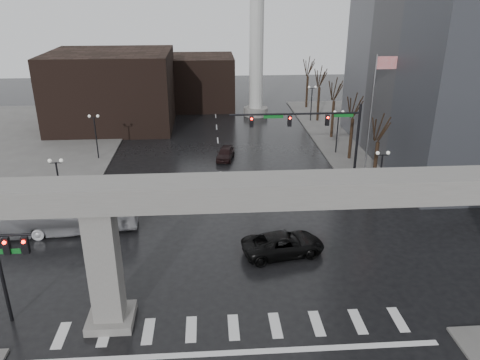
{
  "coord_description": "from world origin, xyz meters",
  "views": [
    {
      "loc": [
        -1.12,
        -22.3,
        17.92
      ],
      "look_at": [
        1.13,
        9.97,
        4.5
      ],
      "focal_mm": 35.0,
      "sensor_mm": 36.0,
      "label": 1
    }
  ],
  "objects": [
    {
      "name": "signal_left_pole",
      "position": [
        -12.25,
        0.5,
        4.07
      ],
      "size": [
        2.3,
        0.3,
        6.0
      ],
      "color": "black",
      "rests_on": "ground"
    },
    {
      "name": "lamp_left_0",
      "position": [
        -13.5,
        14.0,
        3.47
      ],
      "size": [
        1.22,
        0.32,
        5.11
      ],
      "color": "black",
      "rests_on": "ground"
    },
    {
      "name": "pickup_truck",
      "position": [
        4.02,
        6.62,
        0.82
      ],
      "size": [
        6.32,
        3.78,
        1.64
      ],
      "primitive_type": "imported",
      "rotation": [
        0.0,
        0.0,
        1.76
      ],
      "color": "black",
      "rests_on": "ground"
    },
    {
      "name": "elevated_guideway",
      "position": [
        1.26,
        0.0,
        6.88
      ],
      "size": [
        48.0,
        2.6,
        8.7
      ],
      "color": "gray",
      "rests_on": "ground"
    },
    {
      "name": "tree_right_3",
      "position": [
        14.53,
        42.02,
        2.98
      ],
      "size": [
        1.11,
        1.66,
        8.02
      ],
      "color": "black",
      "rests_on": "ground"
    },
    {
      "name": "tree_right_1",
      "position": [
        14.53,
        26.02,
        2.85
      ],
      "size": [
        1.09,
        1.61,
        7.67
      ],
      "color": "black",
      "rests_on": "ground"
    },
    {
      "name": "tree_right_2",
      "position": [
        14.53,
        34.02,
        2.91
      ],
      "size": [
        1.1,
        1.63,
        7.85
      ],
      "color": "black",
      "rests_on": "ground"
    },
    {
      "name": "flagpole_assembly",
      "position": [
        15.29,
        22.0,
        7.53
      ],
      "size": [
        2.06,
        0.12,
        12.0
      ],
      "color": "silver",
      "rests_on": "ground"
    },
    {
      "name": "building_far_mid",
      "position": [
        -2.0,
        52.0,
        4.0
      ],
      "size": [
        10.0,
        10.0,
        8.0
      ],
      "primitive_type": "cube",
      "color": "black",
      "rests_on": "ground"
    },
    {
      "name": "lamp_left_2",
      "position": [
        -13.5,
        42.0,
        3.47
      ],
      "size": [
        1.22,
        0.32,
        5.11
      ],
      "color": "black",
      "rests_on": "ground"
    },
    {
      "name": "tree_right_0",
      "position": [
        14.53,
        18.02,
        2.79
      ],
      "size": [
        1.09,
        1.58,
        7.5
      ],
      "color": "black",
      "rests_on": "ground"
    },
    {
      "name": "ground",
      "position": [
        0.0,
        0.0,
        0.0
      ],
      "size": [
        160.0,
        160.0,
        0.0
      ],
      "primitive_type": "plane",
      "color": "black",
      "rests_on": "ground"
    },
    {
      "name": "smokestack",
      "position": [
        6.0,
        46.0,
        13.35
      ],
      "size": [
        3.6,
        3.6,
        30.0
      ],
      "color": "#B8B9B5",
      "rests_on": "ground"
    },
    {
      "name": "city_bus",
      "position": [
        -12.33,
        11.2,
        1.49
      ],
      "size": [
        10.87,
        3.49,
        2.98
      ],
      "primitive_type": "imported",
      "rotation": [
        0.0,
        0.0,
        1.67
      ],
      "color": "#AEAEB3",
      "rests_on": "ground"
    },
    {
      "name": "sidewalk_ne",
      "position": [
        26.0,
        36.0,
        0.07
      ],
      "size": [
        28.0,
        36.0,
        0.15
      ],
      "primitive_type": "cube",
      "color": "slate",
      "rests_on": "ground"
    },
    {
      "name": "lamp_right_1",
      "position": [
        13.5,
        28.0,
        3.47
      ],
      "size": [
        1.22,
        0.32,
        5.11
      ],
      "color": "black",
      "rests_on": "ground"
    },
    {
      "name": "sidewalk_nw",
      "position": [
        -26.0,
        36.0,
        0.07
      ],
      "size": [
        28.0,
        36.0,
        0.15
      ],
      "primitive_type": "cube",
      "color": "slate",
      "rests_on": "ground"
    },
    {
      "name": "far_car",
      "position": [
        0.69,
        27.02,
        0.7
      ],
      "size": [
        2.44,
        4.33,
        1.39
      ],
      "primitive_type": "imported",
      "rotation": [
        0.0,
        0.0,
        -0.2
      ],
      "color": "black",
      "rests_on": "ground"
    },
    {
      "name": "lamp_right_2",
      "position": [
        13.5,
        42.0,
        3.47
      ],
      "size": [
        1.22,
        0.32,
        5.11
      ],
      "color": "black",
      "rests_on": "ground"
    },
    {
      "name": "lamp_left_1",
      "position": [
        -13.5,
        28.0,
        3.47
      ],
      "size": [
        1.22,
        0.32,
        5.11
      ],
      "color": "black",
      "rests_on": "ground"
    },
    {
      "name": "lamp_right_0",
      "position": [
        13.5,
        14.0,
        3.47
      ],
      "size": [
        1.22,
        0.32,
        5.11
      ],
      "color": "black",
      "rests_on": "ground"
    },
    {
      "name": "tree_right_4",
      "position": [
        14.53,
        50.02,
        3.04
      ],
      "size": [
        1.12,
        1.69,
        8.19
      ],
      "color": "black",
      "rests_on": "ground"
    },
    {
      "name": "signal_mast_arm",
      "position": [
        8.99,
        18.8,
        5.83
      ],
      "size": [
        12.12,
        0.43,
        8.0
      ],
      "color": "black",
      "rests_on": "ground"
    },
    {
      "name": "building_far_left",
      "position": [
        -14.0,
        42.0,
        5.0
      ],
      "size": [
        16.0,
        14.0,
        10.0
      ],
      "primitive_type": "cube",
      "color": "black",
      "rests_on": "ground"
    }
  ]
}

